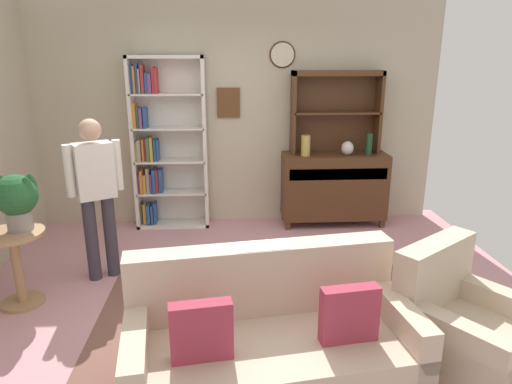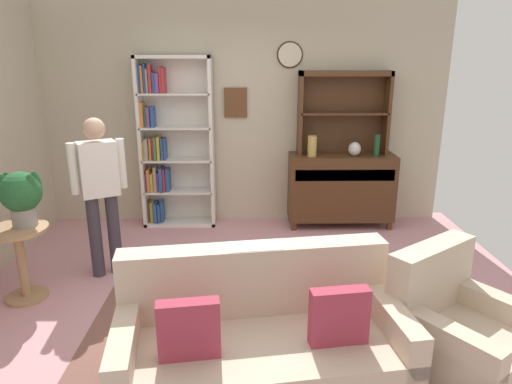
{
  "view_description": "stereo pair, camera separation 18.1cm",
  "coord_description": "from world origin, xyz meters",
  "px_view_note": "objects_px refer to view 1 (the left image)",
  "views": [
    {
      "loc": [
        -0.14,
        -3.65,
        2.13
      ],
      "look_at": [
        0.1,
        0.2,
        0.95
      ],
      "focal_mm": 32.2,
      "sensor_mm": 36.0,
      "label": 1
    },
    {
      "loc": [
        0.04,
        -3.66,
        2.13
      ],
      "look_at": [
        0.1,
        0.2,
        0.95
      ],
      "focal_mm": 32.2,
      "sensor_mm": 36.0,
      "label": 2
    }
  ],
  "objects_px": {
    "couch_floral": "(270,346)",
    "potted_plant_large": "(16,198)",
    "vase_round": "(347,148)",
    "book_stack": "(267,272)",
    "armchair_floral": "(462,332)",
    "sideboard": "(334,186)",
    "plant_stand": "(16,260)",
    "sideboard_hutch": "(336,101)",
    "coffee_table": "(282,281)",
    "vase_tall": "(306,146)",
    "bottle_wine": "(369,144)",
    "bookshelf": "(164,145)",
    "person_reading": "(96,189)"
  },
  "relations": [
    {
      "from": "couch_floral",
      "to": "potted_plant_large",
      "type": "bearing_deg",
      "value": 148.36
    },
    {
      "from": "vase_round",
      "to": "book_stack",
      "type": "height_order",
      "value": "vase_round"
    },
    {
      "from": "armchair_floral",
      "to": "book_stack",
      "type": "bearing_deg",
      "value": 154.4
    },
    {
      "from": "sideboard",
      "to": "plant_stand",
      "type": "bearing_deg",
      "value": -150.43
    },
    {
      "from": "sideboard_hutch",
      "to": "potted_plant_large",
      "type": "distance_m",
      "value": 3.67
    },
    {
      "from": "sideboard_hutch",
      "to": "vase_round",
      "type": "height_order",
      "value": "sideboard_hutch"
    },
    {
      "from": "armchair_floral",
      "to": "coffee_table",
      "type": "bearing_deg",
      "value": 148.84
    },
    {
      "from": "vase_tall",
      "to": "armchair_floral",
      "type": "distance_m",
      "value": 2.97
    },
    {
      "from": "vase_round",
      "to": "book_stack",
      "type": "bearing_deg",
      "value": -118.13
    },
    {
      "from": "armchair_floral",
      "to": "potted_plant_large",
      "type": "bearing_deg",
      "value": 161.18
    },
    {
      "from": "vase_tall",
      "to": "plant_stand",
      "type": "distance_m",
      "value": 3.32
    },
    {
      "from": "bottle_wine",
      "to": "couch_floral",
      "type": "distance_m",
      "value": 3.33
    },
    {
      "from": "vase_tall",
      "to": "armchair_floral",
      "type": "xyz_separation_m",
      "value": [
        0.64,
        -2.8,
        -0.76
      ]
    },
    {
      "from": "bookshelf",
      "to": "bottle_wine",
      "type": "xyz_separation_m",
      "value": [
        2.51,
        -0.17,
        0.02
      ]
    },
    {
      "from": "coffee_table",
      "to": "potted_plant_large",
      "type": "bearing_deg",
      "value": 168.59
    },
    {
      "from": "armchair_floral",
      "to": "person_reading",
      "type": "height_order",
      "value": "person_reading"
    },
    {
      "from": "armchair_floral",
      "to": "plant_stand",
      "type": "xyz_separation_m",
      "value": [
        -3.41,
        1.09,
        0.13
      ]
    },
    {
      "from": "vase_round",
      "to": "couch_floral",
      "type": "height_order",
      "value": "vase_round"
    },
    {
      "from": "sideboard_hutch",
      "to": "book_stack",
      "type": "bearing_deg",
      "value": -113.76
    },
    {
      "from": "vase_round",
      "to": "coffee_table",
      "type": "height_order",
      "value": "vase_round"
    },
    {
      "from": "vase_tall",
      "to": "coffee_table",
      "type": "height_order",
      "value": "vase_tall"
    },
    {
      "from": "vase_round",
      "to": "plant_stand",
      "type": "relative_size",
      "value": 0.25
    },
    {
      "from": "sideboard",
      "to": "book_stack",
      "type": "distance_m",
      "value": 2.49
    },
    {
      "from": "bookshelf",
      "to": "potted_plant_large",
      "type": "relative_size",
      "value": 4.34
    },
    {
      "from": "sideboard",
      "to": "coffee_table",
      "type": "bearing_deg",
      "value": -112.66
    },
    {
      "from": "sideboard",
      "to": "bottle_wine",
      "type": "distance_m",
      "value": 0.68
    },
    {
      "from": "sideboard",
      "to": "potted_plant_large",
      "type": "relative_size",
      "value": 2.68
    },
    {
      "from": "bookshelf",
      "to": "person_reading",
      "type": "bearing_deg",
      "value": -107.92
    },
    {
      "from": "vase_round",
      "to": "potted_plant_large",
      "type": "height_order",
      "value": "potted_plant_large"
    },
    {
      "from": "plant_stand",
      "to": "coffee_table",
      "type": "height_order",
      "value": "plant_stand"
    },
    {
      "from": "armchair_floral",
      "to": "vase_round",
      "type": "bearing_deg",
      "value": 92.39
    },
    {
      "from": "sideboard_hutch",
      "to": "coffee_table",
      "type": "bearing_deg",
      "value": -111.68
    },
    {
      "from": "sideboard",
      "to": "armchair_floral",
      "type": "distance_m",
      "value": 2.9
    },
    {
      "from": "sideboard_hutch",
      "to": "potted_plant_large",
      "type": "relative_size",
      "value": 2.27
    },
    {
      "from": "sideboard_hutch",
      "to": "bottle_wine",
      "type": "height_order",
      "value": "sideboard_hutch"
    },
    {
      "from": "bottle_wine",
      "to": "plant_stand",
      "type": "distance_m",
      "value": 3.99
    },
    {
      "from": "sideboard",
      "to": "vase_round",
      "type": "relative_size",
      "value": 7.65
    },
    {
      "from": "sideboard",
      "to": "plant_stand",
      "type": "height_order",
      "value": "sideboard"
    },
    {
      "from": "plant_stand",
      "to": "person_reading",
      "type": "bearing_deg",
      "value": 39.01
    },
    {
      "from": "sideboard",
      "to": "plant_stand",
      "type": "relative_size",
      "value": 1.92
    },
    {
      "from": "bookshelf",
      "to": "coffee_table",
      "type": "bearing_deg",
      "value": -61.93
    },
    {
      "from": "coffee_table",
      "to": "book_stack",
      "type": "distance_m",
      "value": 0.2
    },
    {
      "from": "person_reading",
      "to": "armchair_floral",
      "type": "bearing_deg",
      "value": -29.07
    },
    {
      "from": "sideboard_hutch",
      "to": "bottle_wine",
      "type": "bearing_deg",
      "value": -26.96
    },
    {
      "from": "bottle_wine",
      "to": "book_stack",
      "type": "bearing_deg",
      "value": -123.42
    },
    {
      "from": "bottle_wine",
      "to": "armchair_floral",
      "type": "relative_size",
      "value": 0.25
    },
    {
      "from": "person_reading",
      "to": "coffee_table",
      "type": "distance_m",
      "value": 1.95
    },
    {
      "from": "sideboard_hutch",
      "to": "person_reading",
      "type": "height_order",
      "value": "sideboard_hutch"
    },
    {
      "from": "sideboard_hutch",
      "to": "sideboard",
      "type": "bearing_deg",
      "value": -90.0
    },
    {
      "from": "sideboard_hutch",
      "to": "armchair_floral",
      "type": "bearing_deg",
      "value": -85.27
    }
  ]
}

